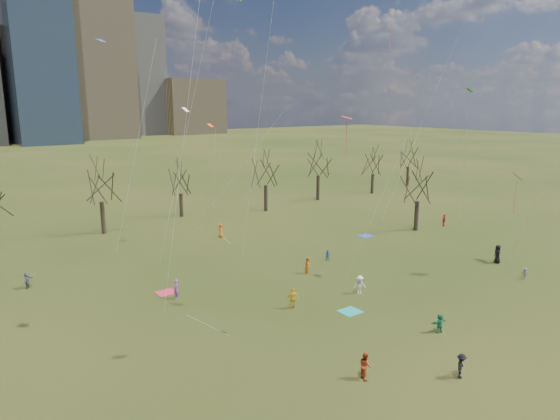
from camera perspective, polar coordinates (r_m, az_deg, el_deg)
ground at (r=36.85m, az=11.39°, el=-13.96°), size 500.00×500.00×0.00m
bare_tree_row at (r=64.97m, az=-13.29°, el=3.02°), size 113.04×29.80×9.50m
blanket_teal at (r=40.35m, az=8.03°, el=-11.41°), size 1.60×1.50×0.03m
blanket_navy at (r=62.41m, az=9.79°, el=-2.93°), size 1.60×1.50×0.03m
blanket_crimson at (r=44.78m, az=-12.88°, el=-9.17°), size 1.60×1.50×0.03m
person_2 at (r=31.37m, az=9.72°, el=-17.09°), size 0.91×1.00×1.67m
person_3 at (r=51.95m, az=26.21°, el=-6.52°), size 0.65×0.82×1.11m
person_4 at (r=40.28m, az=1.50°, el=-10.04°), size 1.07×0.67×1.70m
person_5 at (r=38.13m, az=17.78°, el=-12.22°), size 1.37×0.61×1.42m
person_6 at (r=55.72m, az=23.62°, el=-4.62°), size 1.05×1.12×1.92m
person_7 at (r=42.98m, az=-11.80°, el=-8.86°), size 0.44×0.64×1.69m
person_8 at (r=52.19m, az=5.48°, el=-5.18°), size 0.70×0.68×1.13m
person_9 at (r=43.71m, az=9.09°, el=-8.43°), size 1.21×1.03×1.63m
person_10 at (r=69.79m, az=18.23°, el=-1.10°), size 1.00×0.59×1.59m
person_11 at (r=49.70m, az=-26.91°, el=-7.15°), size 1.22×1.39×1.52m
person_12 at (r=61.17m, az=-6.78°, el=-2.34°), size 0.85×0.98×1.70m
person_14 at (r=48.13m, az=3.25°, el=-6.35°), size 0.99×0.92×1.62m
person_15 at (r=32.84m, az=20.02°, el=-16.42°), size 1.14×0.96×1.54m
kites_airborne at (r=45.48m, az=0.77°, el=8.28°), size 59.14×39.20×31.95m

